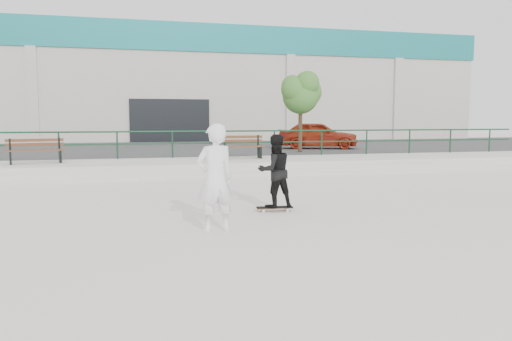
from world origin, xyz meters
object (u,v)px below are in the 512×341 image
object	(u,v)px
skateboard	(275,208)
seated_skater	(215,178)
bench_left	(36,151)
red_car	(318,135)
tree	(301,92)
standing_skater	(275,171)
bench_right	(239,147)

from	to	relation	value
skateboard	seated_skater	xyz separation A→B (m)	(-1.57, -1.63, 0.88)
bench_left	red_car	xyz separation A→B (m)	(12.07, 5.35, 0.26)
bench_left	red_car	bearing A→B (deg)	12.69
seated_skater	tree	bearing A→B (deg)	-129.53
standing_skater	seated_skater	bearing A→B (deg)	39.11
bench_right	skateboard	xyz separation A→B (m)	(-0.97, -7.98, -0.85)
skateboard	seated_skater	world-z (taller)	seated_skater
bench_right	tree	xyz separation A→B (m)	(3.43, 2.80, 2.22)
bench_left	tree	distance (m)	11.09
bench_right	skateboard	world-z (taller)	bench_right
seated_skater	bench_left	bearing A→B (deg)	-78.25
bench_left	skateboard	world-z (taller)	bench_left
skateboard	seated_skater	bearing A→B (deg)	-128.46
red_car	seated_skater	distance (m)	16.48
tree	skateboard	bearing A→B (deg)	-112.21
tree	seated_skater	size ratio (longest dim) A/B	1.86
bench_left	bench_right	size ratio (longest dim) A/B	0.99
tree	red_car	size ratio (longest dim) A/B	0.90
bench_left	skateboard	bearing A→B (deg)	-63.03
bench_left	seated_skater	distance (m)	10.26
tree	red_car	world-z (taller)	tree
bench_left	red_car	world-z (taller)	red_car
tree	skateboard	world-z (taller)	tree
tree	skateboard	distance (m)	12.04
red_car	seated_skater	world-z (taller)	seated_skater
bench_right	skateboard	bearing A→B (deg)	-95.28
bench_left	standing_skater	world-z (taller)	standing_skater
skateboard	standing_skater	world-z (taller)	standing_skater
tree	seated_skater	xyz separation A→B (m)	(-5.97, -12.41, -2.19)
seated_skater	skateboard	bearing A→B (deg)	-147.77
bench_right	seated_skater	xyz separation A→B (m)	(-2.54, -9.61, 0.02)
bench_left	skateboard	size ratio (longest dim) A/B	2.35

